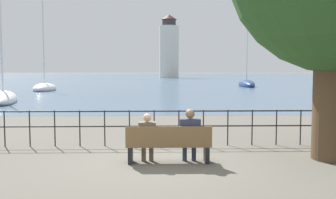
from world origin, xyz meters
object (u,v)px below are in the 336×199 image
at_px(harbor_lighthouse, 169,49).
at_px(park_bench, 169,145).
at_px(sailboat_2, 3,98).
at_px(seated_person_right, 190,133).
at_px(sailboat_0, 247,84).
at_px(sailboat_1, 45,88).
at_px(seated_person_left, 147,136).

bearing_deg(harbor_lighthouse, park_bench, -91.79).
height_order(park_bench, harbor_lighthouse, harbor_lighthouse).
distance_m(park_bench, harbor_lighthouse, 110.20).
bearing_deg(sailboat_2, seated_person_right, -76.12).
height_order(sailboat_0, sailboat_1, sailboat_0).
bearing_deg(harbor_lighthouse, seated_person_left, -92.06).
height_order(seated_person_left, harbor_lighthouse, harbor_lighthouse).
xyz_separation_m(sailboat_2, harbor_lighthouse, (14.73, 91.63, 8.98)).
bearing_deg(sailboat_2, seated_person_left, -78.43).
relative_size(park_bench, harbor_lighthouse, 0.10).
bearing_deg(seated_person_left, harbor_lighthouse, 87.94).
distance_m(sailboat_1, sailboat_2, 15.40).
bearing_deg(harbor_lighthouse, seated_person_right, -91.52).
xyz_separation_m(park_bench, sailboat_2, (-11.30, 18.17, -0.18)).
height_order(sailboat_1, sailboat_2, sailboat_1).
distance_m(sailboat_2, harbor_lighthouse, 93.24).
distance_m(park_bench, sailboat_1, 35.89).
bearing_deg(sailboat_1, seated_person_right, -74.02).
bearing_deg(park_bench, sailboat_2, 121.88).
distance_m(park_bench, sailboat_0, 45.89).
height_order(sailboat_1, harbor_lighthouse, harbor_lighthouse).
distance_m(park_bench, seated_person_right, 0.58).
relative_size(seated_person_left, sailboat_1, 0.12).
distance_m(sailboat_0, harbor_lighthouse, 66.84).
xyz_separation_m(seated_person_right, sailboat_0, (11.93, 44.10, -0.39)).
distance_m(seated_person_right, sailboat_1, 36.01).
xyz_separation_m(seated_person_left, sailboat_2, (-10.79, 18.09, -0.39)).
height_order(park_bench, seated_person_left, seated_person_left).
relative_size(seated_person_right, sailboat_0, 0.12).
xyz_separation_m(seated_person_left, sailboat_0, (12.95, 44.09, -0.33)).
relative_size(park_bench, seated_person_right, 1.56).
height_order(seated_person_right, sailboat_2, sailboat_2).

